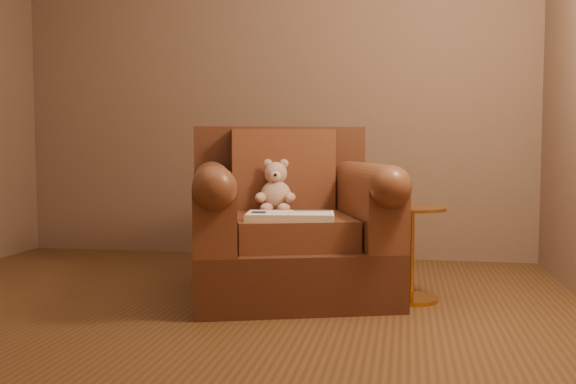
# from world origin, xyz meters

# --- Properties ---
(floor) EXTENTS (4.00, 4.00, 0.00)m
(floor) POSITION_xyz_m (0.00, 0.00, 0.00)
(floor) COLOR brown
(floor) RESTS_ON ground
(armchair) EXTENTS (1.35, 1.32, 0.98)m
(armchair) POSITION_xyz_m (0.38, 0.73, 0.38)
(armchair) COLOR #4B2919
(armchair) RESTS_ON floor
(teddy_bear) EXTENTS (0.23, 0.26, 0.32)m
(teddy_bear) POSITION_xyz_m (0.29, 0.80, 0.59)
(teddy_bear) COLOR tan
(teddy_bear) RESTS_ON armchair
(guidebook) EXTENTS (0.49, 0.34, 0.04)m
(guidebook) POSITION_xyz_m (0.45, 0.44, 0.48)
(guidebook) COLOR beige
(guidebook) RESTS_ON armchair
(side_table) EXTENTS (0.37, 0.37, 0.52)m
(side_table) POSITION_xyz_m (1.08, 0.68, 0.28)
(side_table) COLOR gold
(side_table) RESTS_ON floor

